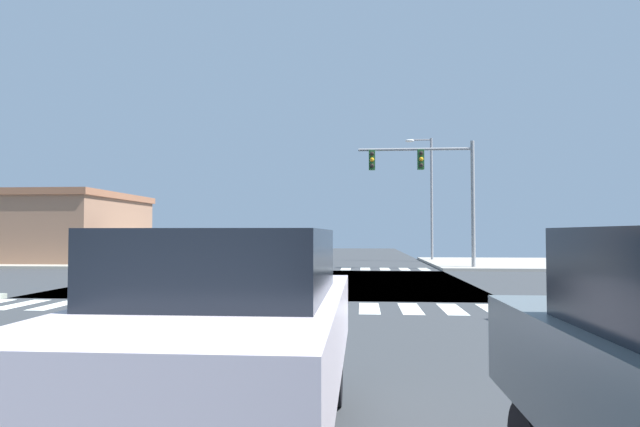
% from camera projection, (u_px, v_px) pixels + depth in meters
% --- Properties ---
extents(ground, '(90.00, 90.00, 0.05)m').
position_uv_depth(ground, '(282.00, 282.00, 20.74)').
color(ground, '#33363A').
extents(sidewalk_corner_ne, '(12.00, 12.00, 0.14)m').
position_uv_depth(sidewalk_corner_ne, '(531.00, 263.00, 31.69)').
color(sidewalk_corner_ne, '#A09B91').
rests_on(sidewalk_corner_ne, ground).
extents(sidewalk_corner_nw, '(12.00, 12.00, 0.14)m').
position_uv_depth(sidewalk_corner_nw, '(105.00, 262.00, 33.70)').
color(sidewalk_corner_nw, '#A29D8E').
rests_on(sidewalk_corner_nw, ground).
extents(crosswalk_near, '(13.50, 2.00, 0.01)m').
position_uv_depth(crosswalk_near, '(229.00, 307.00, 13.48)').
color(crosswalk_near, white).
rests_on(crosswalk_near, ground).
extents(crosswalk_far, '(13.50, 2.00, 0.01)m').
position_uv_depth(crosswalk_far, '(298.00, 269.00, 28.03)').
color(crosswalk_far, white).
rests_on(crosswalk_far, ground).
extents(traffic_signal_mast, '(5.93, 0.55, 6.58)m').
position_uv_depth(traffic_signal_mast, '(428.00, 175.00, 27.66)').
color(traffic_signal_mast, gray).
rests_on(traffic_signal_mast, ground).
extents(street_lamp, '(1.78, 0.32, 8.09)m').
position_uv_depth(street_lamp, '(428.00, 188.00, 35.25)').
color(street_lamp, gray).
rests_on(street_lamp, ground).
extents(bank_building, '(12.93, 9.93, 4.38)m').
position_uv_depth(bank_building, '(39.00, 228.00, 34.58)').
color(bank_building, '#946B53').
rests_on(bank_building, ground).
extents(sedan_crossing_3, '(1.80, 4.30, 1.88)m').
position_uv_depth(sedan_crossing_3, '(232.00, 322.00, 4.41)').
color(sedan_crossing_3, black).
rests_on(sedan_crossing_3, ground).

